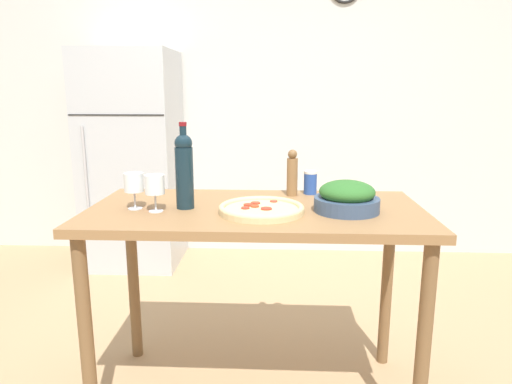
# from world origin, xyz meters

# --- Properties ---
(wall_back) EXTENTS (6.40, 0.08, 2.60)m
(wall_back) POSITION_xyz_m (0.00, 2.05, 1.30)
(wall_back) COLOR silver
(wall_back) RESTS_ON ground_plane
(refrigerator) EXTENTS (0.71, 0.66, 1.71)m
(refrigerator) POSITION_xyz_m (-1.07, 1.69, 0.85)
(refrigerator) COLOR #B7BCC1
(refrigerator) RESTS_ON ground_plane
(prep_counter) EXTENTS (1.43, 0.72, 0.90)m
(prep_counter) POSITION_xyz_m (0.00, 0.00, 0.79)
(prep_counter) COLOR olive
(prep_counter) RESTS_ON ground_plane
(wine_bottle) EXTENTS (0.08, 0.08, 0.36)m
(wine_bottle) POSITION_xyz_m (-0.30, -0.02, 1.07)
(wine_bottle) COLOR #142833
(wine_bottle) RESTS_ON prep_counter
(wine_glass_near) EXTENTS (0.08, 0.08, 0.15)m
(wine_glass_near) POSITION_xyz_m (-0.41, -0.09, 1.01)
(wine_glass_near) COLOR silver
(wine_glass_near) RESTS_ON prep_counter
(wine_glass_far) EXTENTS (0.08, 0.08, 0.15)m
(wine_glass_far) POSITION_xyz_m (-0.51, -0.05, 1.01)
(wine_glass_far) COLOR silver
(wine_glass_far) RESTS_ON prep_counter
(pepper_mill) EXTENTS (0.05, 0.05, 0.22)m
(pepper_mill) POSITION_xyz_m (0.16, 0.24, 1.01)
(pepper_mill) COLOR olive
(pepper_mill) RESTS_ON prep_counter
(salad_bowl) EXTENTS (0.27, 0.27, 0.13)m
(salad_bowl) POSITION_xyz_m (0.38, -0.05, 0.96)
(salad_bowl) COLOR #384C6B
(salad_bowl) RESTS_ON prep_counter
(homemade_pizza) EXTENTS (0.35, 0.35, 0.03)m
(homemade_pizza) POSITION_xyz_m (0.03, -0.09, 0.92)
(homemade_pizza) COLOR #DBC189
(homemade_pizza) RESTS_ON prep_counter
(salt_canister) EXTENTS (0.06, 0.06, 0.11)m
(salt_canister) POSITION_xyz_m (0.25, 0.28, 0.96)
(salt_canister) COLOR #284CA3
(salt_canister) RESTS_ON prep_counter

